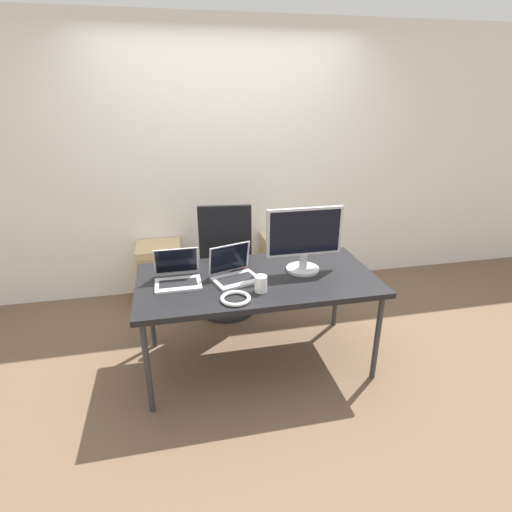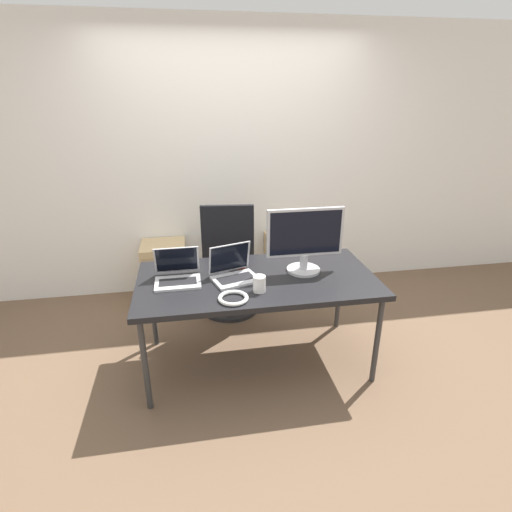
{
  "view_description": "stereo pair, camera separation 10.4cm",
  "coord_description": "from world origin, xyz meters",
  "views": [
    {
      "loc": [
        -0.55,
        -2.53,
        1.98
      ],
      "look_at": [
        0.0,
        0.04,
        0.88
      ],
      "focal_mm": 28.0,
      "sensor_mm": 36.0,
      "label": 1
    },
    {
      "loc": [
        -0.45,
        -2.55,
        1.98
      ],
      "look_at": [
        0.0,
        0.04,
        0.88
      ],
      "focal_mm": 28.0,
      "sensor_mm": 36.0,
      "label": 2
    }
  ],
  "objects": [
    {
      "name": "office_chair",
      "position": [
        -0.12,
        0.79,
        0.43
      ],
      "size": [
        0.56,
        0.58,
        1.11
      ],
      "color": "#232326",
      "rests_on": "ground_plane"
    },
    {
      "name": "laptop_left",
      "position": [
        -0.56,
        0.04,
        0.78
      ],
      "size": [
        0.32,
        0.3,
        0.23
      ],
      "color": "silver",
      "rests_on": "desk"
    },
    {
      "name": "laptop_right",
      "position": [
        -0.17,
        0.02,
        0.78
      ],
      "size": [
        0.37,
        0.34,
        0.24
      ],
      "color": "silver",
      "rests_on": "desk"
    },
    {
      "name": "wall_back",
      "position": [
        0.0,
        1.41,
        1.3
      ],
      "size": [
        10.0,
        0.05,
        2.6
      ],
      "color": "white",
      "rests_on": "ground_plane"
    },
    {
      "name": "coffee_cup_brown",
      "position": [
        -0.09,
        0.2,
        0.78
      ],
      "size": [
        0.09,
        0.09,
        0.11
      ],
      "color": "maroon",
      "rests_on": "desk"
    },
    {
      "name": "cabinet_left",
      "position": [
        -0.73,
        1.17,
        0.3
      ],
      "size": [
        0.42,
        0.41,
        0.59
      ],
      "color": "tan",
      "rests_on": "ground_plane"
    },
    {
      "name": "monitor",
      "position": [
        0.36,
        0.05,
        0.98
      ],
      "size": [
        0.56,
        0.25,
        0.48
      ],
      "color": "#B7B7BC",
      "rests_on": "desk"
    },
    {
      "name": "cabinet_right",
      "position": [
        0.53,
        1.17,
        0.3
      ],
      "size": [
        0.42,
        0.41,
        0.59
      ],
      "color": "tan",
      "rests_on": "ground_plane"
    },
    {
      "name": "desk",
      "position": [
        0.0,
        0.0,
        0.68
      ],
      "size": [
        1.71,
        0.86,
        0.73
      ],
      "color": "black",
      "rests_on": "ground_plane"
    },
    {
      "name": "ground_plane",
      "position": [
        0.0,
        0.0,
        0.0
      ],
      "size": [
        14.0,
        14.0,
        0.0
      ],
      "primitive_type": "plane",
      "color": "brown"
    },
    {
      "name": "cable_coil",
      "position": [
        -0.21,
        -0.3,
        0.74
      ],
      "size": [
        0.2,
        0.2,
        0.03
      ],
      "color": "white",
      "rests_on": "desk"
    },
    {
      "name": "coffee_cup_white",
      "position": [
        -0.02,
        -0.21,
        0.78
      ],
      "size": [
        0.08,
        0.08,
        0.11
      ],
      "color": "white",
      "rests_on": "desk"
    }
  ]
}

